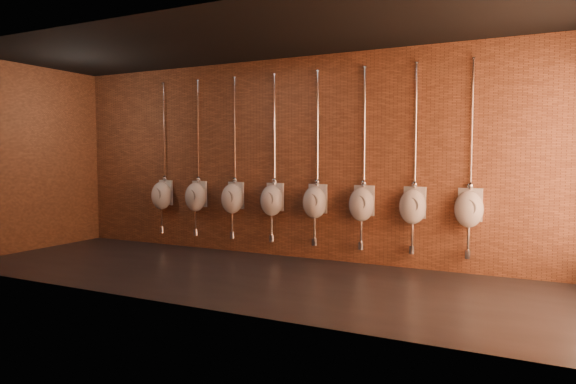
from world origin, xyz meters
name	(u,v)px	position (x,y,z in m)	size (l,w,h in m)	color
ground	(240,275)	(0.00, 0.00, 0.00)	(8.50, 8.50, 0.00)	black
room_shell	(239,128)	(0.00, 0.00, 2.01)	(8.54, 3.04, 3.22)	black
urinal_0	(162,195)	(-2.51, 1.36, 0.93)	(0.43, 0.39, 2.72)	silver
urinal_1	(196,196)	(-1.75, 1.36, 0.93)	(0.43, 0.39, 2.72)	silver
urinal_2	(232,198)	(-0.99, 1.36, 0.93)	(0.43, 0.39, 2.72)	silver
urinal_3	(272,199)	(-0.23, 1.36, 0.93)	(0.43, 0.39, 2.72)	silver
urinal_4	(315,201)	(0.53, 1.36, 0.93)	(0.43, 0.39, 2.72)	silver
urinal_5	(362,203)	(1.29, 1.36, 0.93)	(0.43, 0.39, 2.72)	silver
urinal_6	(413,205)	(2.05, 1.36, 0.93)	(0.43, 0.39, 2.72)	silver
urinal_7	(469,208)	(2.81, 1.36, 0.93)	(0.43, 0.39, 2.72)	silver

